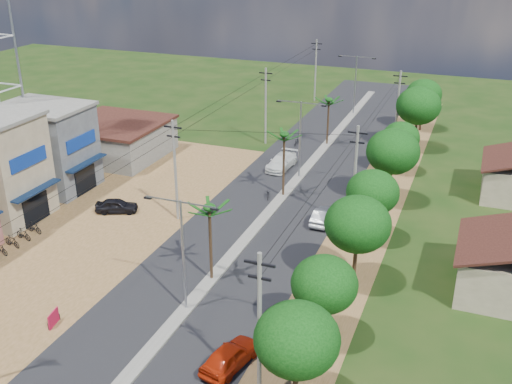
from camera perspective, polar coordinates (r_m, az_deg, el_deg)
ground at (r=40.88m, az=-6.65°, el=-11.08°), size 160.00×160.00×0.00m
road at (r=52.72m, az=0.84°, el=-2.45°), size 12.00×110.00×0.04m
median at (r=55.24m, az=1.93°, el=-1.12°), size 1.00×90.00×0.18m
dirt_lot_west at (r=54.07m, az=-16.95°, el=-2.86°), size 18.00×46.00×0.04m
dirt_shoulder_east at (r=50.72m, az=9.90°, el=-3.94°), size 5.00×90.00×0.03m
shophouse_grey at (r=61.00m, az=-19.27°, el=4.08°), size 9.00×6.40×8.30m
low_shed at (r=68.59m, az=-13.15°, el=4.94°), size 10.40×10.40×3.95m
tree_east_a at (r=30.74m, az=3.92°, el=-13.82°), size 4.40×4.40×6.37m
tree_east_b at (r=35.77m, az=6.53°, el=-8.73°), size 4.00×4.00×5.83m
tree_east_c at (r=41.32m, az=9.66°, el=-3.04°), size 4.60×4.60×6.83m
tree_east_d at (r=47.86m, az=11.06°, el=-0.03°), size 4.20×4.20×6.13m
tree_east_e at (r=54.95m, az=12.92°, el=3.77°), size 4.80×4.80×7.14m
tree_east_f at (r=62.90m, az=13.64°, el=5.06°), size 3.80×3.80×5.52m
tree_east_g at (r=70.10m, az=15.22°, el=7.93°), size 5.00×5.00×7.38m
tree_east_h at (r=77.99m, az=15.69°, el=8.96°), size 4.40×4.40×6.52m
palm_median_near at (r=41.20m, az=-4.46°, el=-1.80°), size 2.00×2.00×6.15m
palm_median_mid at (r=54.88m, az=2.71°, el=5.22°), size 2.00×2.00×6.55m
palm_median_far at (r=69.81m, az=6.96°, el=8.54°), size 2.00×2.00×5.85m
streetlight_near at (r=38.38m, az=-6.99°, el=-5.18°), size 5.10×0.18×8.00m
streetlight_mid at (r=59.76m, az=4.23°, el=5.60°), size 5.10×0.18×8.00m
streetlight_far at (r=83.18m, az=9.45°, el=10.48°), size 5.10×0.18×8.00m
utility_pole_w_b at (r=51.03m, az=-7.71°, el=2.22°), size 1.60×0.24×9.00m
utility_pole_w_c at (r=70.09m, az=0.92°, el=8.34°), size 1.60×0.24×9.00m
utility_pole_w_d at (r=89.55m, az=5.70°, el=11.58°), size 1.60×0.24×9.00m
utility_pole_e_a at (r=31.09m, az=0.33°, el=-12.65°), size 1.60×0.24×9.00m
utility_pole_e_b at (r=49.83m, az=9.39°, el=1.58°), size 1.60×0.24×9.00m
utility_pole_e_c at (r=70.48m, az=13.32°, el=7.80°), size 1.60×0.24×9.00m
car_red_near at (r=35.66m, az=-2.48°, el=-15.37°), size 2.64×4.55×1.45m
car_silver_mid at (r=51.84m, az=6.36°, el=-2.32°), size 1.36×3.87×1.27m
car_white_far at (r=63.50m, az=2.44°, el=2.87°), size 2.36×5.19×1.47m
car_parked_dark at (r=54.88m, az=-13.13°, el=-1.31°), size 4.02×2.81×1.27m
moto_rider_west_a at (r=56.40m, az=1.15°, el=-0.17°), size 1.12×1.79×0.89m
moto_rider_west_b at (r=70.60m, az=3.89°, el=4.77°), size 0.45×1.57×0.94m
roadside_sign at (r=41.00m, az=-18.72°, el=-11.35°), size 0.31×1.23×1.03m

